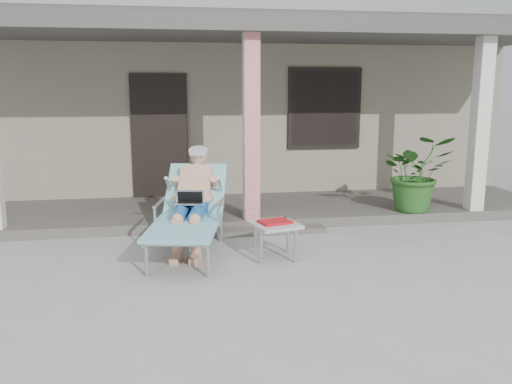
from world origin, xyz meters
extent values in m
plane|color=#9E9E99|center=(0.00, 0.00, 0.00)|extent=(60.00, 60.00, 0.00)
cube|color=gray|center=(0.00, 6.50, 1.50)|extent=(10.00, 5.00, 3.00)
cube|color=#474442|center=(0.00, 6.50, 3.15)|extent=(10.40, 5.40, 0.30)
cube|color=black|center=(-1.30, 3.97, 1.20)|extent=(0.95, 0.06, 2.10)
cube|color=black|center=(1.60, 3.97, 1.65)|extent=(1.20, 0.06, 1.30)
cube|color=black|center=(1.60, 3.96, 1.65)|extent=(1.32, 0.05, 1.42)
cube|color=#605B56|center=(0.00, 3.00, 0.07)|extent=(10.00, 2.00, 0.15)
cube|color=red|center=(0.00, 2.15, 1.45)|extent=(0.22, 0.22, 2.61)
cube|color=silver|center=(3.50, 2.15, 1.45)|extent=(0.22, 0.22, 2.61)
cube|color=#474442|center=(0.00, 3.00, 2.88)|extent=(10.00, 2.30, 0.24)
cube|color=#605B56|center=(0.00, 1.85, 0.04)|extent=(2.00, 0.30, 0.07)
cylinder|color=#B7B7BC|center=(-1.44, 0.33, 0.20)|extent=(0.05, 0.05, 0.40)
cylinder|color=#B7B7BC|center=(-0.78, 0.19, 0.20)|extent=(0.05, 0.05, 0.40)
cylinder|color=#B7B7BC|center=(-1.16, 1.68, 0.20)|extent=(0.05, 0.05, 0.40)
cylinder|color=#B7B7BC|center=(-0.51, 1.55, 0.20)|extent=(0.05, 0.05, 0.40)
cube|color=#B7B7BC|center=(-1.01, 0.75, 0.41)|extent=(0.91, 1.41, 0.03)
cube|color=#83C7CB|center=(-1.01, 0.75, 0.44)|extent=(1.02, 1.47, 0.04)
cube|color=#B7B7BC|center=(-0.82, 1.68, 0.66)|extent=(0.78, 0.74, 0.53)
cube|color=#83C7CB|center=(-0.82, 1.68, 0.70)|extent=(0.89, 0.84, 0.60)
cylinder|color=#B2B2B5|center=(-0.76, 1.98, 1.17)|extent=(0.31, 0.31, 0.14)
cube|color=silver|center=(-0.92, 1.21, 0.62)|extent=(0.40, 0.32, 0.25)
cube|color=#B0B0AB|center=(0.07, 0.74, 0.41)|extent=(0.64, 0.64, 0.04)
cylinder|color=#B7B7BC|center=(-0.14, 0.53, 0.20)|extent=(0.04, 0.04, 0.39)
cylinder|color=#B7B7BC|center=(0.27, 0.53, 0.20)|extent=(0.04, 0.04, 0.39)
cylinder|color=#B7B7BC|center=(-0.14, 0.95, 0.20)|extent=(0.04, 0.04, 0.39)
cylinder|color=#B7B7BC|center=(0.27, 0.95, 0.20)|extent=(0.04, 0.04, 0.39)
cube|color=red|center=(0.07, 0.74, 0.45)|extent=(0.42, 0.36, 0.03)
cube|color=black|center=(0.07, 0.88, 0.44)|extent=(0.35, 0.12, 0.04)
imported|color=#26591E|center=(2.57, 2.25, 0.74)|extent=(1.19, 1.07, 1.18)
camera|label=1|loc=(-1.17, -5.42, 2.06)|focal=38.00mm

